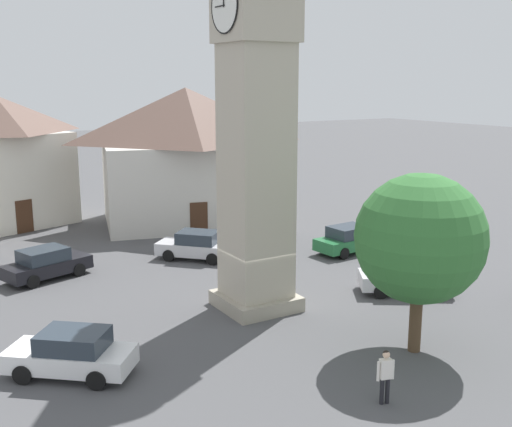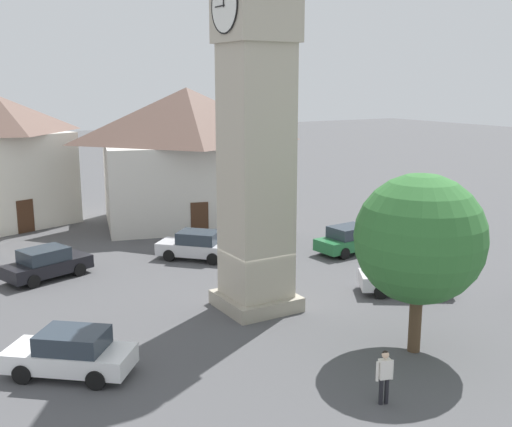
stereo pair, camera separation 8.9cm
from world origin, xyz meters
TOP-DOWN VIEW (x-y plane):
  - ground_plane at (0.00, 0.00)m, footprint 200.00×200.00m
  - clock_tower at (0.00, 0.00)m, footprint 3.62×3.62m
  - car_blue_kerb at (7.91, -0.98)m, footprint 4.15×4.07m
  - car_red_corner at (4.71, -8.91)m, footprint 2.07×4.26m
  - car_white_side at (-2.25, 8.34)m, footprint 3.92×4.26m
  - car_black_far at (8.55, 6.73)m, footprint 2.89×4.45m
  - car_green_alley at (-1.87, -6.72)m, footprint 3.65×4.38m
  - pedestrian at (-8.86, 0.83)m, footprint 0.31×0.54m
  - tree at (-6.59, -2.63)m, footprint 4.53×4.53m
  - building_shop_left at (16.43, -4.41)m, footprint 11.01×13.07m

SIDE VIEW (x-z plane):
  - ground_plane at x=0.00m, z-range 0.00..0.00m
  - car_blue_kerb at x=7.91m, z-range 0.00..1.53m
  - car_red_corner at x=4.71m, z-range 0.00..1.53m
  - car_white_side at x=-2.25m, z-range 0.00..1.53m
  - car_black_far at x=8.55m, z-range 0.00..1.53m
  - car_green_alley at x=-1.87m, z-range 0.00..1.53m
  - pedestrian at x=-8.86m, z-range 0.16..1.86m
  - tree at x=-6.59m, z-range 0.91..7.30m
  - building_shop_left at x=16.43m, z-range 0.11..9.11m
  - clock_tower at x=0.00m, z-range 1.62..20.98m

